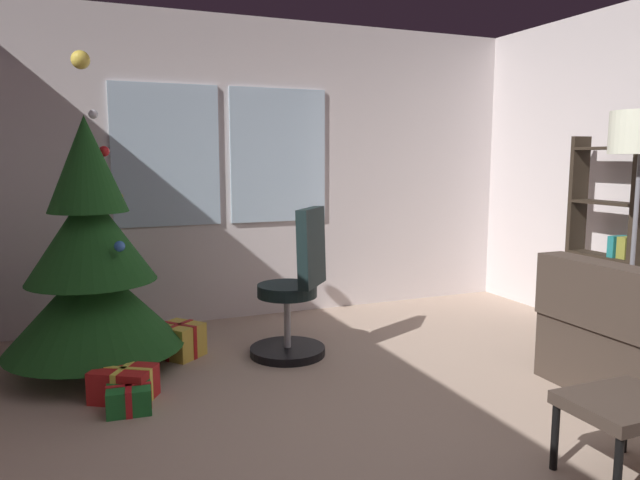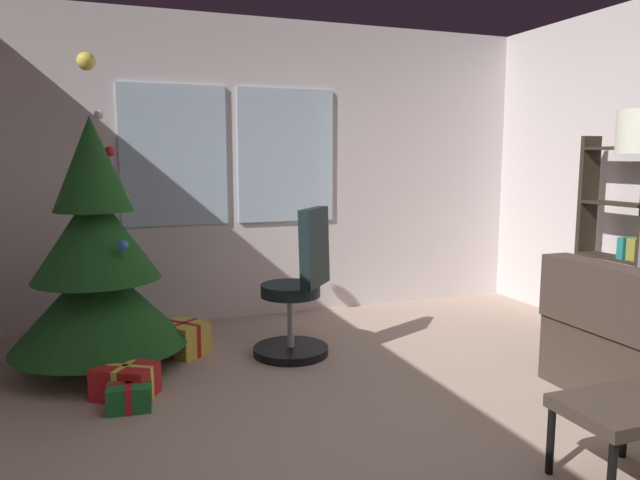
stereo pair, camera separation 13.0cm
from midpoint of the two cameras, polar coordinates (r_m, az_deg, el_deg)
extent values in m
cube|color=tan|center=(3.25, 9.28, -19.91)|extent=(5.01, 5.57, 0.10)
cube|color=silver|center=(5.49, -6.13, 6.67)|extent=(5.01, 0.10, 2.68)
cube|color=silver|center=(5.25, -15.28, 7.84)|extent=(0.90, 0.03, 1.20)
cube|color=silver|center=(5.46, -4.70, 8.09)|extent=(0.90, 0.03, 1.20)
cube|color=#3F322A|center=(4.43, 23.93, -4.75)|extent=(0.80, 0.15, 0.20)
cube|color=#3F322A|center=(3.07, 26.16, -14.04)|extent=(0.51, 0.41, 0.06)
cylinder|color=black|center=(2.89, 25.52, -19.61)|extent=(0.04, 0.04, 0.32)
cylinder|color=black|center=(3.11, 20.51, -17.31)|extent=(0.04, 0.04, 0.32)
cylinder|color=black|center=(3.41, 26.28, -15.33)|extent=(0.04, 0.04, 0.32)
cylinder|color=#4C331E|center=(4.48, -21.49, -10.59)|extent=(0.12, 0.12, 0.16)
cone|color=#1C4D1C|center=(4.37, -21.76, -5.63)|extent=(1.19, 1.19, 0.64)
cone|color=#1C4D1C|center=(4.29, -22.09, 0.50)|extent=(0.86, 0.86, 0.64)
cone|color=#1C4D1C|center=(4.26, -22.42, 6.78)|extent=(0.52, 0.52, 0.64)
sphere|color=red|center=(4.37, -20.89, 7.98)|extent=(0.07, 0.07, 0.07)
sphere|color=gold|center=(4.44, -19.70, 3.87)|extent=(0.08, 0.08, 0.08)
sphere|color=silver|center=(4.33, -21.83, 11.19)|extent=(0.06, 0.06, 0.06)
sphere|color=blue|center=(4.00, -19.62, -0.57)|extent=(0.07, 0.07, 0.07)
sphere|color=#F2D14C|center=(4.30, -22.91, 15.69)|extent=(0.12, 0.12, 0.12)
cube|color=red|center=(3.90, -19.29, -12.93)|extent=(0.43, 0.40, 0.20)
cube|color=#EAD84C|center=(3.90, -19.29, -12.93)|extent=(0.33, 0.22, 0.21)
cube|color=#EAD84C|center=(3.90, -19.29, -12.93)|extent=(0.17, 0.25, 0.21)
cube|color=#1E722D|center=(3.75, -18.89, -14.17)|extent=(0.27, 0.28, 0.15)
cube|color=red|center=(3.75, -18.89, -14.17)|extent=(0.26, 0.06, 0.16)
cube|color=red|center=(3.75, -18.89, -14.17)|extent=(0.06, 0.27, 0.16)
cube|color=gold|center=(4.57, -14.17, -9.35)|extent=(0.40, 0.40, 0.24)
cube|color=#B21919|center=(4.57, -14.17, -9.35)|extent=(0.22, 0.25, 0.25)
cube|color=#B21919|center=(4.57, -14.17, -9.35)|extent=(0.24, 0.21, 0.25)
cylinder|color=black|center=(4.50, -3.99, -10.60)|extent=(0.56, 0.56, 0.06)
cylinder|color=#B2B2B7|center=(4.43, -4.02, -7.59)|extent=(0.05, 0.05, 0.43)
cylinder|color=black|center=(4.38, -4.04, -4.87)|extent=(0.44, 0.44, 0.09)
cube|color=black|center=(4.25, -1.72, -0.70)|extent=(0.33, 0.36, 0.56)
cube|color=#2C231A|center=(5.01, 27.60, -0.35)|extent=(0.18, 0.04, 1.63)
cube|color=#2C231A|center=(5.41, 22.77, 0.49)|extent=(0.18, 0.04, 1.63)
cube|color=#2C231A|center=(5.31, 24.73, -5.98)|extent=(0.18, 0.56, 0.02)
cube|color=#2C231A|center=(5.23, 25.00, -1.42)|extent=(0.18, 0.56, 0.02)
cube|color=#2C231A|center=(5.18, 25.28, 3.25)|extent=(0.18, 0.56, 0.02)
cube|color=#2C231A|center=(5.17, 25.57, 7.98)|extent=(0.18, 0.56, 0.02)
cube|color=maroon|center=(5.17, 26.63, -5.31)|extent=(0.13, 0.07, 0.18)
cube|color=#2A4C8C|center=(5.21, 25.79, -4.96)|extent=(0.17, 0.07, 0.21)
cube|color=beige|center=(5.27, 25.08, -4.76)|extent=(0.17, 0.07, 0.22)
cube|color=#305F37|center=(5.32, 24.45, -4.74)|extent=(0.17, 0.08, 0.19)
cube|color=#7C2866|center=(5.37, 23.92, -4.66)|extent=(0.16, 0.05, 0.18)
cube|color=#B17223|center=(5.42, 23.43, -4.45)|extent=(0.15, 0.07, 0.19)
cube|color=#414F55|center=(5.47, 22.94, -4.17)|extent=(0.14, 0.06, 0.22)
cube|color=olive|center=(5.09, 26.84, -0.67)|extent=(0.15, 0.08, 0.17)
cube|color=#1E7375|center=(5.14, 26.10, -0.56)|extent=(0.17, 0.06, 0.17)
cylinder|color=slate|center=(4.65, 26.52, -11.04)|extent=(0.28, 0.28, 0.03)
cylinder|color=slate|center=(4.47, 27.11, -1.99)|extent=(0.03, 0.03, 1.45)
camera|label=1|loc=(0.07, -91.03, -0.14)|focal=33.25mm
camera|label=2|loc=(0.07, 88.97, 0.14)|focal=33.25mm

